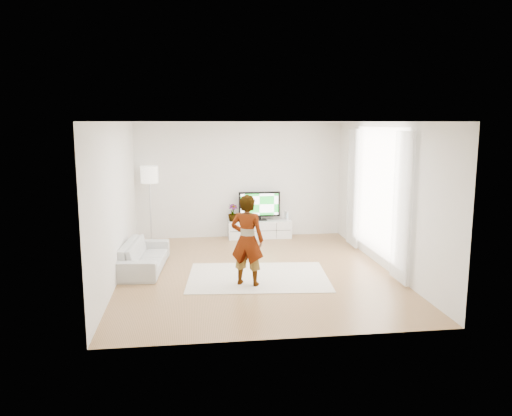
{
  "coord_description": "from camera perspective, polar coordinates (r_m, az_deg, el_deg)",
  "views": [
    {
      "loc": [
        -1.17,
        -9.03,
        2.79
      ],
      "look_at": [
        0.06,
        0.4,
        1.15
      ],
      "focal_mm": 35.0,
      "sensor_mm": 36.0,
      "label": 1
    }
  ],
  "objects": [
    {
      "name": "window",
      "position": [
        10.1,
        13.82,
        1.87
      ],
      "size": [
        0.01,
        2.6,
        2.5
      ],
      "primitive_type": "cube",
      "color": "white",
      "rests_on": "wall_right"
    },
    {
      "name": "wall_right",
      "position": [
        9.84,
        14.55,
        1.34
      ],
      "size": [
        0.02,
        6.0,
        2.8
      ],
      "primitive_type": "cube",
      "color": "silver",
      "rests_on": "floor"
    },
    {
      "name": "potted_plant",
      "position": [
        12.03,
        -2.66,
        -0.54
      ],
      "size": [
        0.28,
        0.28,
        0.42
      ],
      "primitive_type": "imported",
      "rotation": [
        0.0,
        0.0,
        0.21
      ],
      "color": "#3F7238",
      "rests_on": "media_console"
    },
    {
      "name": "television",
      "position": [
        12.09,
        0.39,
        0.36
      ],
      "size": [
        1.01,
        0.2,
        0.7
      ],
      "color": "black",
      "rests_on": "media_console"
    },
    {
      "name": "wall_front",
      "position": [
        6.29,
        3.46,
        -3.01
      ],
      "size": [
        5.0,
        0.02,
        2.8
      ],
      "primitive_type": "cube",
      "color": "silver",
      "rests_on": "floor"
    },
    {
      "name": "rug",
      "position": [
        9.18,
        0.23,
        -7.88
      ],
      "size": [
        2.68,
        2.04,
        0.01
      ],
      "primitive_type": "cube",
      "rotation": [
        0.0,
        0.0,
        -0.09
      ],
      "color": "beige",
      "rests_on": "floor"
    },
    {
      "name": "curtain_far",
      "position": [
        11.3,
        11.06,
        2.28
      ],
      "size": [
        0.04,
        0.7,
        2.6
      ],
      "primitive_type": "cube",
      "color": "white",
      "rests_on": "floor"
    },
    {
      "name": "floor_lamp",
      "position": [
        11.78,
        -12.08,
        3.37
      ],
      "size": [
        0.4,
        0.4,
        1.79
      ],
      "color": "silver",
      "rests_on": "floor"
    },
    {
      "name": "player",
      "position": [
        8.54,
        -1.01,
        -3.68
      ],
      "size": [
        0.68,
        0.57,
        1.58
      ],
      "primitive_type": "imported",
      "rotation": [
        0.0,
        0.0,
        2.75
      ],
      "color": "#334772",
      "rests_on": "rug"
    },
    {
      "name": "game_console",
      "position": [
        12.22,
        3.52,
        -0.88
      ],
      "size": [
        0.08,
        0.16,
        0.21
      ],
      "rotation": [
        0.0,
        0.0,
        0.21
      ],
      "color": "white",
      "rests_on": "media_console"
    },
    {
      "name": "wall_left",
      "position": [
        9.23,
        -15.63,
        0.75
      ],
      "size": [
        0.02,
        6.0,
        2.8
      ],
      "primitive_type": "cube",
      "color": "silver",
      "rests_on": "floor"
    },
    {
      "name": "ceiling",
      "position": [
        9.1,
        -0.05,
        9.84
      ],
      "size": [
        6.0,
        6.0,
        0.0
      ],
      "primitive_type": "plane",
      "color": "white",
      "rests_on": "wall_back"
    },
    {
      "name": "floor",
      "position": [
        9.52,
        -0.05,
        -7.26
      ],
      "size": [
        6.0,
        6.0,
        0.0
      ],
      "primitive_type": "plane",
      "color": "#A5754A",
      "rests_on": "ground"
    },
    {
      "name": "sofa",
      "position": [
        9.82,
        -12.66,
        -5.33
      ],
      "size": [
        0.88,
        1.91,
        0.54
      ],
      "primitive_type": "imported",
      "rotation": [
        0.0,
        0.0,
        1.48
      ],
      "color": "#B9B9B4",
      "rests_on": "floor"
    },
    {
      "name": "media_console",
      "position": [
        12.18,
        0.4,
        -2.42
      ],
      "size": [
        1.53,
        0.44,
        0.43
      ],
      "color": "white",
      "rests_on": "floor"
    },
    {
      "name": "curtain_near",
      "position": [
        8.9,
        16.32,
        0.07
      ],
      "size": [
        0.04,
        0.7,
        2.6
      ],
      "primitive_type": "cube",
      "color": "white",
      "rests_on": "floor"
    },
    {
      "name": "wall_back",
      "position": [
        12.16,
        -1.86,
        3.22
      ],
      "size": [
        5.0,
        0.02,
        2.8
      ],
      "primitive_type": "cube",
      "color": "silver",
      "rests_on": "floor"
    }
  ]
}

